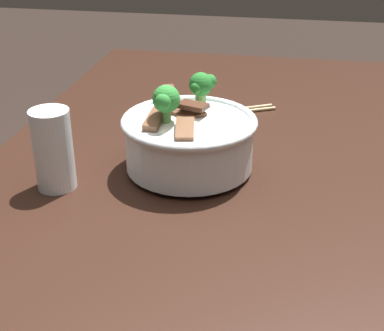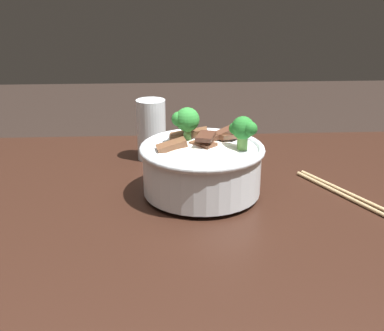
# 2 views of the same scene
# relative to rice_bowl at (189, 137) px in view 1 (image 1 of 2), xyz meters

# --- Properties ---
(dining_table) EXTENTS (1.36, 0.91, 0.83)m
(dining_table) POSITION_rel_rice_bowl_xyz_m (-0.01, 0.10, -0.19)
(dining_table) COLOR black
(dining_table) RESTS_ON ground
(rice_bowl) EXTENTS (0.22, 0.22, 0.15)m
(rice_bowl) POSITION_rel_rice_bowl_xyz_m (0.00, 0.00, 0.00)
(rice_bowl) COLOR silver
(rice_bowl) RESTS_ON dining_table
(drinking_glass) EXTENTS (0.06, 0.06, 0.13)m
(drinking_glass) POSITION_rel_rice_bowl_xyz_m (0.09, -0.19, -0.01)
(drinking_glass) COLOR white
(drinking_glass) RESTS_ON dining_table
(chopsticks_pair) EXTENTS (0.13, 0.22, 0.01)m
(chopsticks_pair) POSITION_rel_rice_bowl_xyz_m (-0.26, 0.02, -0.06)
(chopsticks_pair) COLOR tan
(chopsticks_pair) RESTS_ON dining_table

